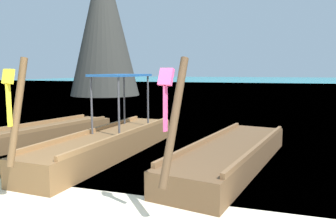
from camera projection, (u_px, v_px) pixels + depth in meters
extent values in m
plane|color=teal|center=(261.00, 82.00, 62.46)|extent=(120.00, 120.00, 0.00)
cube|color=brown|center=(21.00, 138.00, 9.39)|extent=(2.48, 6.52, 0.45)
cube|color=brown|center=(10.00, 127.00, 9.60)|extent=(1.40, 5.80, 0.10)
cube|color=brown|center=(32.00, 131.00, 9.10)|extent=(1.40, 5.80, 0.10)
cube|color=brown|center=(109.00, 145.00, 8.31)|extent=(1.45, 5.64, 0.56)
cube|color=#996C3F|center=(91.00, 131.00, 8.45)|extent=(0.40, 5.13, 0.10)
cube|color=#996C3F|center=(127.00, 133.00, 8.08)|extent=(0.40, 5.13, 0.10)
cylinder|color=brown|center=(17.00, 111.00, 5.52)|extent=(0.15, 0.56, 1.82)
cube|color=yellow|center=(8.00, 76.00, 5.31)|extent=(0.21, 0.13, 0.25)
cube|color=yellow|center=(9.00, 105.00, 5.35)|extent=(0.03, 0.08, 0.70)
cylinder|color=#4C4C51|center=(92.00, 106.00, 8.19)|extent=(0.05, 0.05, 1.43)
cylinder|color=#4C4C51|center=(119.00, 107.00, 7.92)|extent=(0.05, 0.05, 1.43)
cylinder|color=#4C4C51|center=(124.00, 100.00, 9.74)|extent=(0.05, 0.05, 1.43)
cylinder|color=#4C4C51|center=(148.00, 101.00, 9.47)|extent=(0.05, 0.05, 1.43)
cube|color=#235BA3|center=(121.00, 75.00, 8.74)|extent=(1.05, 1.93, 0.06)
cube|color=brown|center=(232.00, 155.00, 7.41)|extent=(2.26, 5.45, 0.50)
cube|color=brown|center=(207.00, 139.00, 7.66)|extent=(0.99, 4.81, 0.10)
cube|color=brown|center=(260.00, 145.00, 7.08)|extent=(0.99, 4.81, 0.10)
cylinder|color=brown|center=(174.00, 121.00, 4.78)|extent=(0.27, 0.82, 1.87)
cube|color=#F24C8C|center=(166.00, 77.00, 4.49)|extent=(0.22, 0.18, 0.25)
cube|color=#F24C8C|center=(165.00, 109.00, 4.52)|extent=(0.04, 0.08, 0.63)
cone|color=#383833|center=(104.00, 23.00, 28.59)|extent=(6.03, 6.03, 12.65)
cone|color=#3D3D38|center=(87.00, 72.00, 30.33)|extent=(2.14, 2.14, 4.04)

